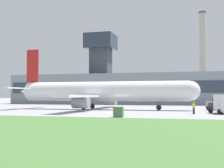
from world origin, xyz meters
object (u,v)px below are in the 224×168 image
Objects in this scene: ground_crew_person at (194,108)px; baggage_truck at (224,104)px; airplane at (101,92)px; pushback_tug at (217,105)px.

baggage_truck is at bearing 23.58° from ground_crew_person.
baggage_truck reaches higher than ground_crew_person.
baggage_truck is (19.19, -7.65, -1.82)m from airplane.
airplane is 20.15× the size of ground_crew_person.
ground_crew_person is (15.38, -9.31, -2.23)m from airplane.
pushback_tug is at bearing 8.21° from airplane.
airplane is 9.00× the size of pushback_tug.
ground_crew_person is at bearing -156.42° from baggage_truck.
baggage_truck is at bearing -21.73° from airplane.
airplane is 18.11m from ground_crew_person.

